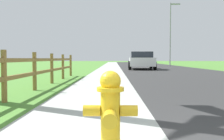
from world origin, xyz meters
The scene contains 8 objects.
ground_plane centered at (0.00, 25.00, 0.00)m, with size 120.00×120.00×0.00m, color #4C8432.
road_asphalt centered at (3.50, 27.00, 0.00)m, with size 7.00×66.00×0.01m, color #2E2E2E.
curb_concrete centered at (-3.00, 27.00, 0.00)m, with size 6.00×66.00×0.01m, color #A7ACA4.
grass_verge centered at (-4.50, 27.00, 0.01)m, with size 5.00×66.00×0.00m, color #4C8432.
fire_hydrant centered at (-0.62, 0.87, 0.39)m, with size 0.50×0.42×0.77m.
rail_fence centered at (-2.77, 5.49, 0.61)m, with size 0.11×11.66×1.05m.
parked_suv_white centered at (1.65, 19.47, 0.73)m, with size 2.30×5.00×1.42m.
street_lamp centered at (5.99, 28.05, 4.25)m, with size 1.17×0.20×7.27m.
Camera 1 is at (-0.59, -1.42, 0.88)m, focal length 40.68 mm.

